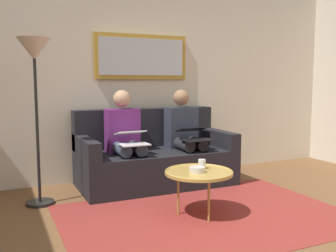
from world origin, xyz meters
TOP-DOWN VIEW (x-y plane):
  - wall_rear at (0.00, -2.60)m, footprint 6.00×0.12m
  - area_rug at (0.00, -0.85)m, footprint 2.60×1.80m
  - couch at (0.00, -2.12)m, footprint 1.82×0.90m
  - framed_mirror at (0.00, -2.51)m, footprint 1.23×0.05m
  - coffee_table at (0.05, -0.90)m, footprint 0.63×0.63m
  - cup at (-0.03, -0.98)m, footprint 0.07×0.07m
  - bowl at (0.08, -0.88)m, footprint 0.14×0.14m
  - person_left at (-0.38, -2.05)m, footprint 0.38×0.58m
  - laptop_black at (-0.38, -1.81)m, footprint 0.34×0.35m
  - person_right at (0.38, -2.05)m, footprint 0.38×0.58m
  - laptop_white at (0.38, -1.80)m, footprint 0.31×0.35m
  - standing_lamp at (1.36, -1.85)m, footprint 0.32×0.32m

SIDE VIEW (x-z plane):
  - area_rug at x=0.00m, z-range 0.00..0.01m
  - couch at x=0.00m, z-range -0.14..0.76m
  - coffee_table at x=0.05m, z-range 0.19..0.62m
  - bowl at x=0.08m, z-range 0.42..0.47m
  - cup at x=-0.03m, z-range 0.42..0.51m
  - person_left at x=-0.38m, z-range 0.04..1.18m
  - person_right at x=0.38m, z-range 0.04..1.18m
  - laptop_black at x=-0.38m, z-range 0.55..0.70m
  - laptop_white at x=0.38m, z-range 0.55..0.70m
  - wall_rear at x=0.00m, z-range 0.00..2.60m
  - standing_lamp at x=1.36m, z-range 0.54..2.20m
  - framed_mirror at x=0.00m, z-range 1.27..1.83m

